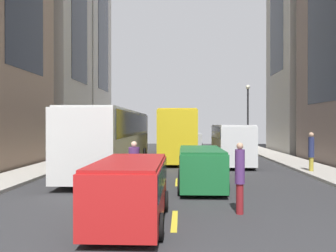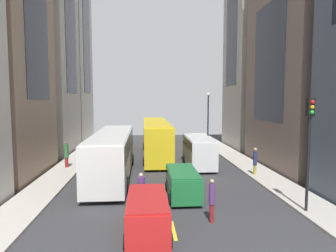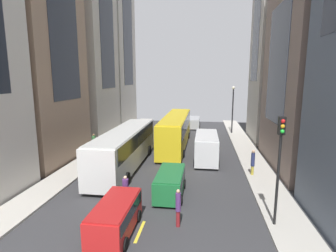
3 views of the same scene
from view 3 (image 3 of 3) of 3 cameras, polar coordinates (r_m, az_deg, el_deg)
ground_plane at (r=28.41m, az=1.20°, el=-5.64°), size 41.83×41.83×0.00m
sidewalk_west at (r=30.23m, az=-13.56°, el=-4.81°), size 2.37×44.00×0.15m
sidewalk_east at (r=28.59m, az=16.87°, el=-5.83°), size 2.37×44.00×0.15m
lane_stripe_1 at (r=14.74m, az=-6.05°, el=-21.54°), size 0.16×2.00×0.01m
lane_stripe_2 at (r=19.98m, az=-1.85°, el=-12.61°), size 0.16×2.00×0.01m
lane_stripe_3 at (r=25.56m, az=0.42°, el=-7.45°), size 0.16×2.00×0.01m
lane_stripe_4 at (r=31.29m, az=1.84°, el=-4.15°), size 0.16×2.00×0.01m
lane_stripe_5 at (r=37.11m, az=2.81°, el=-1.87°), size 0.16×2.00×0.01m
lane_stripe_6 at (r=42.97m, az=3.51°, el=-0.21°), size 0.16×2.00×0.01m
lane_stripe_7 at (r=48.87m, az=4.04°, el=1.04°), size 0.16×2.00×0.01m
building_west_1 at (r=28.21m, az=-28.42°, el=19.62°), size 7.35×8.71×25.87m
building_west_2 at (r=37.92m, az=-19.91°, el=19.75°), size 9.27×8.39×28.86m
building_west_3 at (r=46.38m, az=-14.52°, el=18.69°), size 9.52×9.00×29.71m
building_east_1 at (r=26.04m, az=31.35°, el=11.23°), size 8.36×10.85×17.76m
building_east_2 at (r=37.09m, az=24.24°, el=23.03°), size 6.84×7.59×33.05m
city_bus_white at (r=23.53m, az=-9.15°, el=-4.06°), size 2.80×12.69×3.35m
streetcar_yellow at (r=30.41m, az=1.67°, el=-0.47°), size 2.70×13.82×3.59m
delivery_van_white at (r=25.41m, az=8.24°, el=-4.12°), size 2.25×5.77×2.58m
car_green_0 at (r=18.09m, az=0.45°, el=-11.82°), size 1.88×4.07×1.64m
car_silver_1 at (r=42.24m, az=5.57°, el=0.88°), size 1.92×4.64×1.61m
car_red_2 at (r=14.31m, az=-11.18°, el=-18.23°), size 1.89×4.06×1.67m
pedestrian_waiting_curb at (r=14.56m, az=2.18°, el=-16.86°), size 0.28×0.28×2.08m
pedestrian_crossing_near at (r=27.75m, az=-15.55°, el=-3.68°), size 0.38×0.38×2.15m
pedestrian_walking_far at (r=16.66m, az=-9.06°, el=-13.57°), size 0.38×0.38×2.03m
pedestrian_crossing_mid at (r=22.30m, az=17.70°, el=-7.21°), size 0.30×0.30×2.05m
traffic_light_near_corner at (r=14.55m, az=22.85°, el=-4.96°), size 0.32×0.44×5.74m
streetlamp_near at (r=38.12m, az=13.72°, el=4.54°), size 0.44×0.44×6.53m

